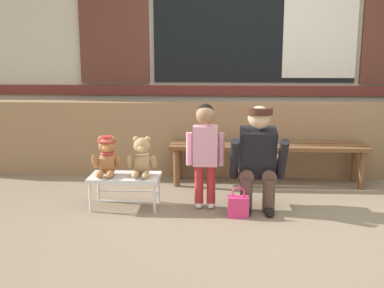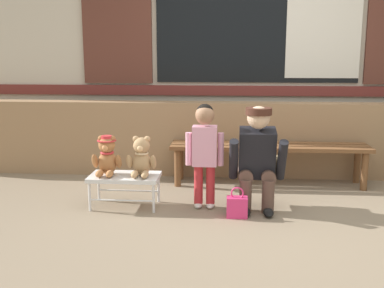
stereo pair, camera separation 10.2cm
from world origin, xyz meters
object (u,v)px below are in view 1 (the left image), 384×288
at_px(small_display_bench, 125,179).
at_px(handbag_on_ground, 238,206).
at_px(teddy_bear_with_hat, 107,157).
at_px(teddy_bear_plain, 142,158).
at_px(adult_crouching, 259,158).
at_px(wooden_bench_long, 268,150).
at_px(child_standing, 205,144).

distance_m(small_display_bench, handbag_on_ground, 1.06).
distance_m(teddy_bear_with_hat, teddy_bear_plain, 0.32).
height_order(teddy_bear_with_hat, adult_crouching, adult_crouching).
bearing_deg(wooden_bench_long, teddy_bear_with_hat, -151.67).
xyz_separation_m(small_display_bench, teddy_bear_with_hat, (-0.16, 0.00, 0.21)).
relative_size(small_display_bench, teddy_bear_plain, 1.76).
bearing_deg(handbag_on_ground, child_standing, 141.27).
relative_size(child_standing, adult_crouching, 1.01).
xyz_separation_m(small_display_bench, adult_crouching, (1.21, 0.01, 0.21)).
xyz_separation_m(teddy_bear_with_hat, child_standing, (0.89, 0.02, 0.12)).
xyz_separation_m(wooden_bench_long, child_standing, (-0.65, -0.81, 0.22)).
bearing_deg(child_standing, adult_crouching, -2.13).
height_order(teddy_bear_with_hat, handbag_on_ground, teddy_bear_with_hat).
distance_m(adult_crouching, handbag_on_ground, 0.48).
bearing_deg(adult_crouching, teddy_bear_with_hat, -179.79).
xyz_separation_m(child_standing, adult_crouching, (0.48, -0.02, -0.11)).
bearing_deg(adult_crouching, child_standing, 177.87).
relative_size(small_display_bench, teddy_bear_with_hat, 1.76).
relative_size(wooden_bench_long, small_display_bench, 3.28).
distance_m(teddy_bear_with_hat, child_standing, 0.90).
distance_m(wooden_bench_long, small_display_bench, 1.62).
distance_m(wooden_bench_long, adult_crouching, 0.85).
bearing_deg(teddy_bear_with_hat, adult_crouching, 0.21).
relative_size(small_display_bench, child_standing, 0.67).
bearing_deg(adult_crouching, small_display_bench, -179.67).
distance_m(wooden_bench_long, teddy_bear_with_hat, 1.76).
bearing_deg(teddy_bear_plain, wooden_bench_long, 34.24).
distance_m(teddy_bear_plain, adult_crouching, 1.05).
height_order(teddy_bear_plain, handbag_on_ground, teddy_bear_plain).
bearing_deg(handbag_on_ground, small_display_bench, 168.38).
relative_size(wooden_bench_long, adult_crouching, 2.21).
distance_m(child_standing, handbag_on_ground, 0.62).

